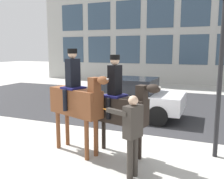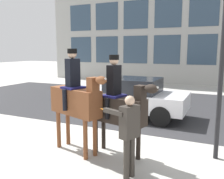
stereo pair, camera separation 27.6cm
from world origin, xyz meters
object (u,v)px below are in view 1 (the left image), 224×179
at_px(street_car_near_lane, 132,97).
at_px(mounted_horse_companion, 119,106).
at_px(pedestrian_bystander, 132,130).
at_px(traffic_light, 223,34).
at_px(mounted_horse_lead, 76,99).

bearing_deg(street_car_near_lane, mounted_horse_companion, -77.33).
bearing_deg(pedestrian_bystander, traffic_light, -110.75).
bearing_deg(mounted_horse_companion, traffic_light, 34.57).
bearing_deg(mounted_horse_companion, mounted_horse_lead, -155.90).
distance_m(pedestrian_bystander, street_car_near_lane, 4.84).
bearing_deg(traffic_light, street_car_near_lane, 137.06).
relative_size(mounted_horse_lead, mounted_horse_companion, 1.06).
bearing_deg(mounted_horse_lead, street_car_near_lane, 105.88).
bearing_deg(street_car_near_lane, traffic_light, -42.94).
bearing_deg(mounted_horse_lead, traffic_light, 36.64).
bearing_deg(pedestrian_bystander, mounted_horse_lead, -0.32).
bearing_deg(street_car_near_lane, mounted_horse_lead, -93.38).
height_order(mounted_horse_lead, street_car_near_lane, mounted_horse_lead).
relative_size(mounted_horse_lead, traffic_light, 0.59).
bearing_deg(traffic_light, pedestrian_bystander, -132.94).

